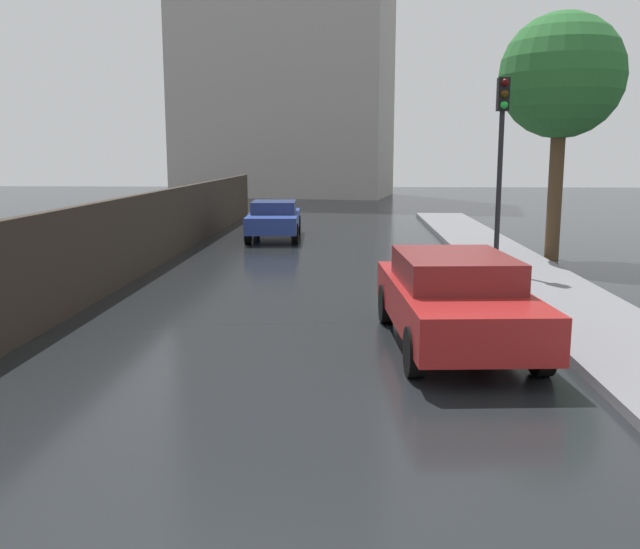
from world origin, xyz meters
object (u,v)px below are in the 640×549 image
(traffic_light, at_px, (501,140))
(street_tree_near, at_px, (562,77))
(car_blue_near_kerb, at_px, (274,219))
(car_red_mid_road, at_px, (454,297))

(traffic_light, bearing_deg, street_tree_near, 54.13)
(car_blue_near_kerb, bearing_deg, traffic_light, 126.52)
(car_red_mid_road, height_order, street_tree_near, street_tree_near)
(car_red_mid_road, distance_m, street_tree_near, 10.82)
(car_blue_near_kerb, distance_m, street_tree_near, 10.46)
(car_blue_near_kerb, relative_size, street_tree_near, 0.69)
(car_red_mid_road, relative_size, street_tree_near, 0.70)
(car_blue_near_kerb, distance_m, car_red_mid_road, 14.34)
(car_blue_near_kerb, bearing_deg, car_red_mid_road, 104.72)
(car_red_mid_road, relative_size, traffic_light, 1.04)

